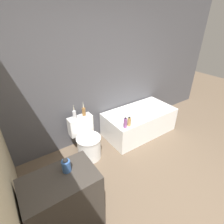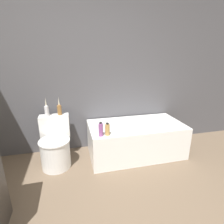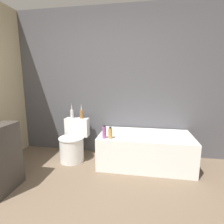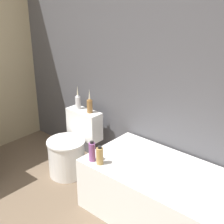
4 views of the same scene
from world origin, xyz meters
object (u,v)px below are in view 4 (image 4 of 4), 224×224
object	(u,v)px
shampoo_bottle_tall	(92,152)
shampoo_bottle_short	(100,156)
vase_silver	(90,105)
bathtub	(165,196)
toilet	(71,148)
vase_gold	(78,101)

from	to	relation	value
shampoo_bottle_tall	shampoo_bottle_short	size ratio (longest dim) A/B	1.11
shampoo_bottle_tall	vase_silver	bearing A→B (deg)	136.35
bathtub	toilet	size ratio (longest dim) A/B	2.14
vase_gold	bathtub	bearing A→B (deg)	-8.86
toilet	shampoo_bottle_short	xyz separation A→B (m)	(0.70, -0.28, 0.30)
vase_silver	toilet	bearing A→B (deg)	-112.18
bathtub	vase_silver	world-z (taller)	vase_silver
bathtub	vase_silver	xyz separation A→B (m)	(-1.13, 0.21, 0.51)
toilet	vase_silver	bearing A→B (deg)	67.82
vase_silver	shampoo_bottle_short	bearing A→B (deg)	-38.87
bathtub	shampoo_bottle_tall	world-z (taller)	shampoo_bottle_tall
toilet	shampoo_bottle_short	size ratio (longest dim) A/B	3.88
toilet	vase_silver	size ratio (longest dim) A/B	2.52
shampoo_bottle_short	bathtub	bearing A→B (deg)	28.70
toilet	shampoo_bottle_tall	distance (m)	0.74
shampoo_bottle_tall	shampoo_bottle_short	bearing A→B (deg)	3.43
vase_silver	shampoo_bottle_tall	xyz separation A→B (m)	(0.52, -0.50, -0.17)
vase_silver	shampoo_bottle_short	xyz separation A→B (m)	(0.61, -0.49, -0.18)
vase_gold	shampoo_bottle_tall	world-z (taller)	vase_gold
bathtub	toilet	bearing A→B (deg)	-179.75
vase_silver	bathtub	bearing A→B (deg)	-10.63
shampoo_bottle_tall	toilet	bearing A→B (deg)	155.23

